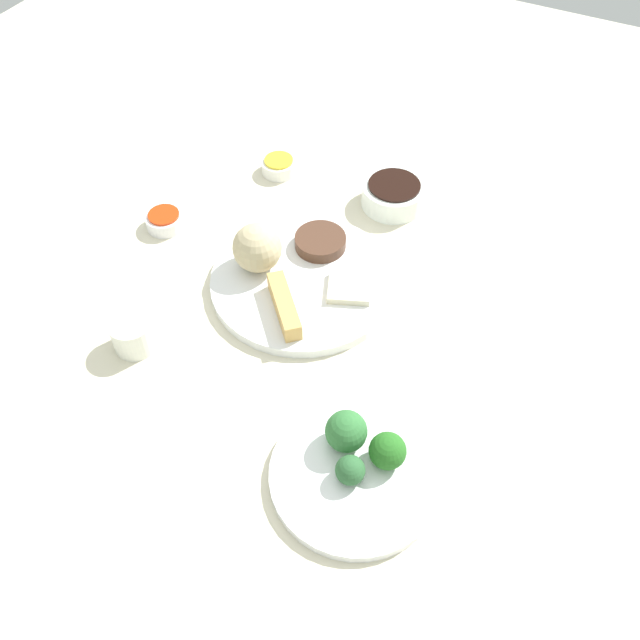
# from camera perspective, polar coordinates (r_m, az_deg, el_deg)

# --- Properties ---
(tabletop) EXTENTS (2.20, 2.20, 0.02)m
(tabletop) POSITION_cam_1_polar(r_m,az_deg,el_deg) (1.02, -0.05, 1.17)
(tabletop) COLOR beige
(tabletop) RESTS_ON ground
(main_plate) EXTENTS (0.28, 0.28, 0.02)m
(main_plate) POSITION_cam_1_polar(r_m,az_deg,el_deg) (1.03, -1.42, 3.31)
(main_plate) COLOR white
(main_plate) RESTS_ON tabletop
(rice_scoop) EXTENTS (0.08, 0.08, 0.08)m
(rice_scoop) POSITION_cam_1_polar(r_m,az_deg,el_deg) (1.02, -5.36, 6.12)
(rice_scoop) COLOR tan
(rice_scoop) RESTS_ON main_plate
(spring_roll) EXTENTS (0.10, 0.10, 0.03)m
(spring_roll) POSITION_cam_1_polar(r_m,az_deg,el_deg) (0.97, -3.05, 1.22)
(spring_roll) COLOR tan
(spring_roll) RESTS_ON main_plate
(crab_rangoon_wonton) EXTENTS (0.08, 0.08, 0.01)m
(crab_rangoon_wonton) POSITION_cam_1_polar(r_m,az_deg,el_deg) (1.00, 2.50, 2.76)
(crab_rangoon_wonton) COLOR beige
(crab_rangoon_wonton) RESTS_ON main_plate
(stir_fry_heap) EXTENTS (0.08, 0.08, 0.02)m
(stir_fry_heap) POSITION_cam_1_polar(r_m,az_deg,el_deg) (1.07, 0.03, 6.68)
(stir_fry_heap) COLOR #4A2F20
(stir_fry_heap) RESTS_ON main_plate
(broccoli_plate) EXTENTS (0.21, 0.21, 0.01)m
(broccoli_plate) POSITION_cam_1_polar(r_m,az_deg,el_deg) (0.84, 3.00, -13.01)
(broccoli_plate) COLOR white
(broccoli_plate) RESTS_ON tabletop
(broccoli_floret_0) EXTENTS (0.04, 0.04, 0.04)m
(broccoli_floret_0) POSITION_cam_1_polar(r_m,az_deg,el_deg) (0.82, 2.58, -12.63)
(broccoli_floret_0) COLOR #2A5B30
(broccoli_floret_0) RESTS_ON broccoli_plate
(broccoli_floret_1) EXTENTS (0.05, 0.05, 0.05)m
(broccoli_floret_1) POSITION_cam_1_polar(r_m,az_deg,el_deg) (0.83, 2.24, -9.42)
(broccoli_floret_1) COLOR #2F6C33
(broccoli_floret_1) RESTS_ON broccoli_plate
(broccoli_floret_2) EXTENTS (0.05, 0.05, 0.05)m
(broccoli_floret_2) POSITION_cam_1_polar(r_m,az_deg,el_deg) (0.83, 5.76, -11.00)
(broccoli_floret_2) COLOR #24631E
(broccoli_floret_2) RESTS_ON broccoli_plate
(soy_sauce_bowl) EXTENTS (0.11, 0.11, 0.04)m
(soy_sauce_bowl) POSITION_cam_1_polar(r_m,az_deg,el_deg) (1.17, 6.25, 10.50)
(soy_sauce_bowl) COLOR white
(soy_sauce_bowl) RESTS_ON tabletop
(soy_sauce_bowl_liquid) EXTENTS (0.09, 0.09, 0.00)m
(soy_sauce_bowl_liquid) POSITION_cam_1_polar(r_m,az_deg,el_deg) (1.15, 6.34, 11.33)
(soy_sauce_bowl_liquid) COLOR black
(soy_sauce_bowl_liquid) RESTS_ON soy_sauce_bowl
(sauce_ramekin_hot_mustard) EXTENTS (0.06, 0.06, 0.02)m
(sauce_ramekin_hot_mustard) POSITION_cam_1_polar(r_m,az_deg,el_deg) (1.24, -3.50, 12.89)
(sauce_ramekin_hot_mustard) COLOR white
(sauce_ramekin_hot_mustard) RESTS_ON tabletop
(sauce_ramekin_hot_mustard_liquid) EXTENTS (0.05, 0.05, 0.00)m
(sauce_ramekin_hot_mustard_liquid) POSITION_cam_1_polar(r_m,az_deg,el_deg) (1.23, -3.53, 13.40)
(sauce_ramekin_hot_mustard_liquid) COLOR yellow
(sauce_ramekin_hot_mustard_liquid) RESTS_ON sauce_ramekin_hot_mustard
(sauce_ramekin_sweet_and_sour) EXTENTS (0.06, 0.06, 0.02)m
(sauce_ramekin_sweet_and_sour) POSITION_cam_1_polar(r_m,az_deg,el_deg) (1.15, -13.04, 8.19)
(sauce_ramekin_sweet_and_sour) COLOR white
(sauce_ramekin_sweet_and_sour) RESTS_ON tabletop
(sauce_ramekin_sweet_and_sour_liquid) EXTENTS (0.05, 0.05, 0.00)m
(sauce_ramekin_sweet_and_sour_liquid) POSITION_cam_1_polar(r_m,az_deg,el_deg) (1.14, -13.16, 8.70)
(sauce_ramekin_sweet_and_sour_liquid) COLOR red
(sauce_ramekin_sweet_and_sour_liquid) RESTS_ON sauce_ramekin_sweet_and_sour
(teacup) EXTENTS (0.06, 0.06, 0.05)m
(teacup) POSITION_cam_1_polar(r_m,az_deg,el_deg) (0.98, -15.60, -1.18)
(teacup) COLOR white
(teacup) RESTS_ON tabletop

